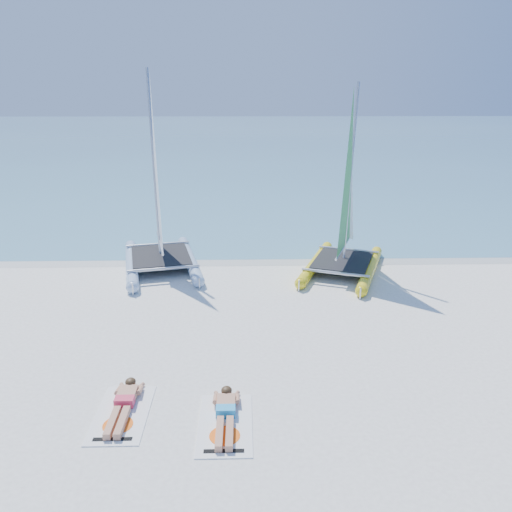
# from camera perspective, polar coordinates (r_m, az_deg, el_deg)

# --- Properties ---
(ground) EXTENTS (140.00, 140.00, 0.00)m
(ground) POSITION_cam_1_polar(r_m,az_deg,el_deg) (13.29, -2.86, -8.03)
(ground) COLOR white
(ground) RESTS_ON ground
(sea) EXTENTS (140.00, 115.00, 0.01)m
(sea) POSITION_cam_1_polar(r_m,az_deg,el_deg) (75.15, -1.71, 13.73)
(sea) COLOR #7CBFCF
(sea) RESTS_ON ground
(wet_sand_strip) EXTENTS (140.00, 1.40, 0.01)m
(wet_sand_strip) POSITION_cam_1_polar(r_m,az_deg,el_deg) (18.38, -2.47, -0.42)
(wet_sand_strip) COLOR beige
(wet_sand_strip) RESTS_ON ground
(catamaran_blue) EXTENTS (3.48, 5.47, 6.91)m
(catamaran_blue) POSITION_cam_1_polar(r_m,az_deg,el_deg) (17.48, -11.18, 5.27)
(catamaran_blue) COLOR #A2B6D6
(catamaran_blue) RESTS_ON ground
(catamaran_yellow) EXTENTS (3.76, 5.20, 6.42)m
(catamaran_yellow) POSITION_cam_1_polar(r_m,az_deg,el_deg) (17.35, 10.40, 5.09)
(catamaran_yellow) COLOR yellow
(catamaran_yellow) RESTS_ON ground
(towel_a) EXTENTS (1.00, 1.85, 0.02)m
(towel_a) POSITION_cam_1_polar(r_m,az_deg,el_deg) (10.34, -15.04, -17.02)
(towel_a) COLOR white
(towel_a) RESTS_ON ground
(sunbather_a) EXTENTS (0.37, 1.73, 0.26)m
(sunbather_a) POSITION_cam_1_polar(r_m,az_deg,el_deg) (10.44, -14.85, -15.93)
(sunbather_a) COLOR tan
(sunbather_a) RESTS_ON towel_a
(towel_b) EXTENTS (1.00, 1.85, 0.02)m
(towel_b) POSITION_cam_1_polar(r_m,az_deg,el_deg) (9.79, -3.52, -18.61)
(towel_b) COLOR white
(towel_b) RESTS_ON ground
(sunbather_b) EXTENTS (0.37, 1.73, 0.26)m
(sunbather_b) POSITION_cam_1_polar(r_m,az_deg,el_deg) (9.88, -3.50, -17.44)
(sunbather_b) COLOR tan
(sunbather_b) RESTS_ON towel_b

